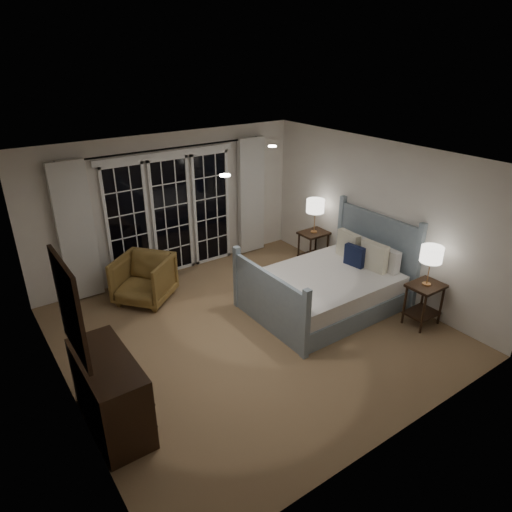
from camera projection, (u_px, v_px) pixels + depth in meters
floor at (251, 331)px, 6.65m from camera, size 5.00×5.00×0.00m
ceiling at (250, 161)px, 5.61m from camera, size 5.00×5.00×0.00m
wall_left at (56, 309)px, 4.83m from camera, size 0.02×5.00×2.50m
wall_right at (376, 217)px, 7.44m from camera, size 0.02×5.00×2.50m
wall_back at (170, 205)px, 7.99m from camera, size 5.00×0.02×2.50m
wall_front at (400, 343)px, 4.27m from camera, size 5.00×0.02×2.50m
french_doors at (172, 215)px, 8.03m from camera, size 2.50×0.04×2.20m
curtain_rod at (168, 149)px, 7.50m from camera, size 3.50×0.03×0.03m
curtain_left at (76, 233)px, 7.09m from camera, size 0.55×0.10×2.25m
curtain_right at (251, 196)px, 8.81m from camera, size 0.55×0.10×2.25m
downlight_a at (272, 146)px, 6.48m from camera, size 0.12×0.12×0.01m
downlight_b at (225, 175)px, 5.01m from camera, size 0.12×0.12×0.01m
bed at (328, 287)px, 7.18m from camera, size 2.27×1.63×1.33m
nightstand_left at (424, 298)px, 6.67m from camera, size 0.50×0.40×0.66m
nightstand_right at (313, 243)px, 8.52m from camera, size 0.51×0.41×0.66m
lamp_left at (432, 255)px, 6.38m from camera, size 0.31×0.31×0.60m
lamp_right at (315, 206)px, 8.21m from camera, size 0.33×0.33×0.63m
armchair at (144, 279)px, 7.32m from camera, size 1.16×1.16×0.76m
dresser at (111, 392)px, 4.85m from camera, size 0.52×1.22×0.86m
mirror at (70, 308)px, 4.26m from camera, size 0.05×0.85×1.00m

